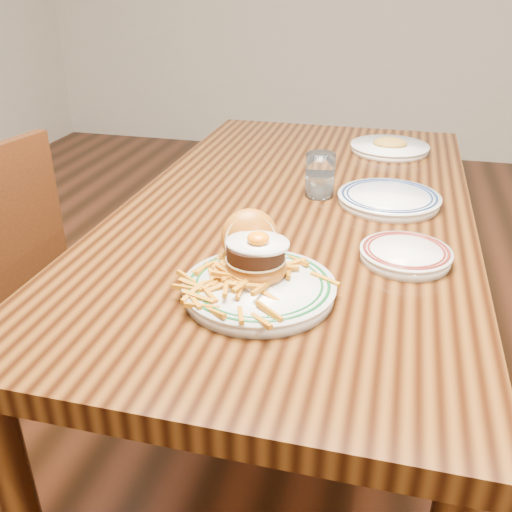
# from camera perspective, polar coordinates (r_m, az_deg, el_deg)

# --- Properties ---
(floor) EXTENTS (6.00, 6.00, 0.00)m
(floor) POSITION_cam_1_polar(r_m,az_deg,el_deg) (1.86, 3.39, -16.69)
(floor) COLOR black
(floor) RESTS_ON ground
(table) EXTENTS (0.85, 1.60, 0.75)m
(table) POSITION_cam_1_polar(r_m,az_deg,el_deg) (1.48, 4.08, 2.10)
(table) COLOR black
(table) RESTS_ON floor
(main_plate) EXTENTS (0.28, 0.30, 0.13)m
(main_plate) POSITION_cam_1_polar(r_m,az_deg,el_deg) (1.04, 0.14, -1.81)
(main_plate) COLOR white
(main_plate) RESTS_ON table
(side_plate) EXTENTS (0.18, 0.18, 0.03)m
(side_plate) POSITION_cam_1_polar(r_m,az_deg,el_deg) (1.19, 14.74, 0.22)
(side_plate) COLOR white
(side_plate) RESTS_ON table
(rear_plate) EXTENTS (0.26, 0.26, 0.03)m
(rear_plate) POSITION_cam_1_polar(r_m,az_deg,el_deg) (1.47, 13.15, 5.63)
(rear_plate) COLOR white
(rear_plate) RESTS_ON table
(water_glass) EXTENTS (0.08, 0.08, 0.11)m
(water_glass) POSITION_cam_1_polar(r_m,az_deg,el_deg) (1.49, 6.40, 7.80)
(water_glass) COLOR white
(water_glass) RESTS_ON table
(far_plate) EXTENTS (0.25, 0.25, 0.04)m
(far_plate) POSITION_cam_1_polar(r_m,az_deg,el_deg) (1.91, 13.22, 10.54)
(far_plate) COLOR white
(far_plate) RESTS_ON table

